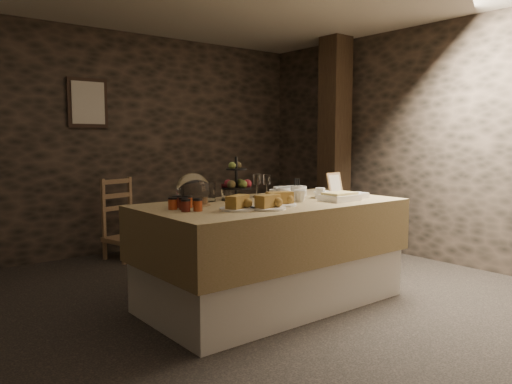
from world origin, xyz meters
TOP-DOWN VIEW (x-y plane):
  - ground_plane at (0.00, 0.00)m, footprint 5.50×5.00m
  - room_shell at (0.00, 0.00)m, footprint 5.52×5.02m
  - buffet_table at (0.38, -0.11)m, footprint 2.12×1.13m
  - chair at (0.10, 2.13)m, footprint 0.51×0.49m
  - timber_column at (2.49, 1.16)m, footprint 0.30×0.30m
  - framed_picture at (-0.15, 2.47)m, footprint 0.45×0.04m
  - plate_stack_a at (0.62, 0.01)m, footprint 0.19×0.19m
  - plate_stack_b at (0.84, 0.11)m, footprint 0.20×0.20m
  - cutlery_holder at (0.63, -0.13)m, footprint 0.10×0.10m
  - cup_a at (0.49, -0.12)m, footprint 0.14×0.14m
  - cup_b at (0.57, -0.24)m, footprint 0.12×0.12m
  - mug_c at (0.44, -0.07)m, footprint 0.09×0.09m
  - mug_d at (0.87, -0.17)m, footprint 0.08×0.08m
  - bowl at (0.95, -0.16)m, footprint 0.21×0.21m
  - cake_dome at (-0.22, 0.12)m, footprint 0.26×0.26m
  - fruit_stand at (0.27, 0.21)m, footprint 0.25×0.25m
  - bread_platter_left at (-0.11, -0.30)m, footprint 0.26×0.26m
  - bread_platter_center at (0.08, -0.41)m, footprint 0.26×0.26m
  - bread_platter_right at (0.29, -0.31)m, footprint 0.26×0.26m
  - jam_jars at (-0.40, -0.04)m, footprint 0.20×0.32m
  - tart_dish at (0.87, -0.39)m, footprint 0.30×0.22m
  - square_dish at (1.15, -0.35)m, footprint 0.14×0.14m
  - menu_frame at (1.20, -0.04)m, footprint 0.17×0.07m
  - storage_jar_a at (0.01, 0.25)m, footprint 0.10×0.10m
  - storage_jar_b at (0.16, 0.21)m, footprint 0.09×0.09m

SIDE VIEW (x-z plane):
  - ground_plane at x=0.00m, z-range -0.01..0.01m
  - chair at x=0.10m, z-range 0.05..0.75m
  - buffet_table at x=0.38m, z-range 0.06..0.90m
  - square_dish at x=1.15m, z-range 0.84..0.88m
  - bowl at x=0.95m, z-range 0.84..0.89m
  - tart_dish at x=0.87m, z-range 0.84..0.91m
  - jam_jars at x=-0.40m, z-range 0.84..0.91m
  - bread_platter_left at x=-0.11m, z-range 0.83..0.93m
  - bread_platter_center at x=0.08m, z-range 0.83..0.93m
  - bread_platter_right at x=0.29m, z-range 0.83..0.93m
  - plate_stack_b at x=0.84m, z-range 0.84..0.92m
  - mug_d at x=0.87m, z-range 0.84..0.93m
  - mug_c at x=0.44m, z-range 0.84..0.93m
  - cup_b at x=0.57m, z-range 0.84..0.93m
  - plate_stack_a at x=0.62m, z-range 0.84..0.94m
  - cup_a at x=0.49m, z-range 0.84..0.95m
  - cutlery_holder at x=0.63m, z-range 0.84..0.96m
  - storage_jar_b at x=0.16m, z-range 0.84..0.98m
  - storage_jar_a at x=0.01m, z-range 0.84..1.00m
  - menu_frame at x=1.20m, z-range 0.82..1.04m
  - cake_dome at x=-0.22m, z-range 0.81..1.07m
  - fruit_stand at x=0.27m, z-range 0.80..1.16m
  - timber_column at x=2.49m, z-range 0.00..2.60m
  - room_shell at x=0.00m, z-range 0.26..2.86m
  - framed_picture at x=-0.15m, z-range 1.47..2.02m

